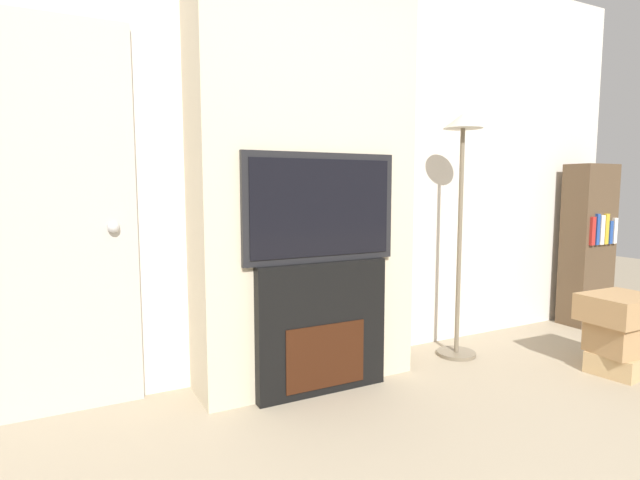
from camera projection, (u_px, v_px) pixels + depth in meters
name	position (u px, v px, depth m)	size (l,w,h in m)	color
wall_back	(288.00, 157.00, 3.10)	(6.00, 0.06, 2.70)	silver
chimney_breast	(304.00, 155.00, 2.90)	(1.30, 0.40, 2.70)	beige
fireplace	(320.00, 327.00, 2.83)	(0.79, 0.15, 0.75)	black
television	(320.00, 208.00, 2.75)	(0.92, 0.07, 0.60)	black
floor_lamp	(461.00, 181.00, 3.34)	(0.26, 0.26, 1.65)	#726651
box_stack	(621.00, 331.00, 3.11)	(0.44, 0.36, 0.50)	tan
bookshelf	(588.00, 245.00, 4.21)	(0.41, 0.27, 1.35)	brown
entry_door	(51.00, 220.00, 2.48)	(0.82, 0.09, 2.00)	#BCB7AD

